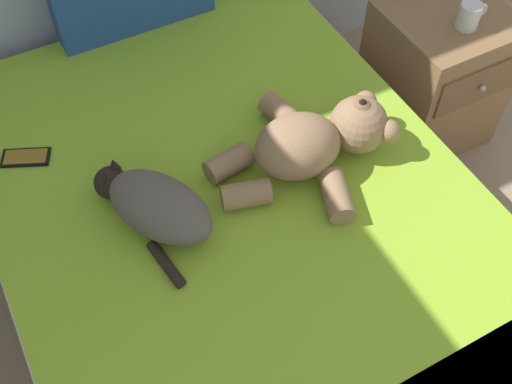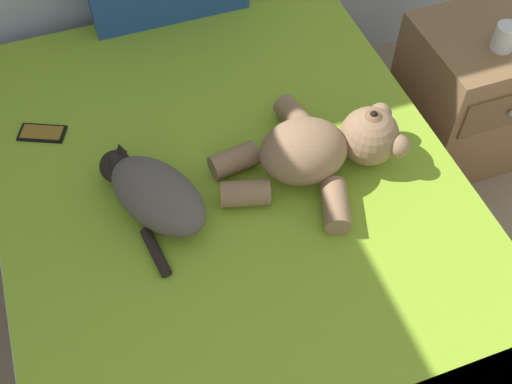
# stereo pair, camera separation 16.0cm
# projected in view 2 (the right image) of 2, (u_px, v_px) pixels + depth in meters

# --- Properties ---
(bed) EXTENTS (1.43, 2.00, 0.56)m
(bed) POSITION_uv_depth(u_px,v_px,m) (239.00, 250.00, 2.08)
(bed) COLOR olive
(bed) RESTS_ON ground_plane
(cat) EXTENTS (0.33, 0.44, 0.15)m
(cat) POSITION_uv_depth(u_px,v_px,m) (153.00, 193.00, 1.78)
(cat) COLOR #59514C
(cat) RESTS_ON bed
(teddy_bear) EXTENTS (0.60, 0.53, 0.20)m
(teddy_bear) POSITION_uv_depth(u_px,v_px,m) (322.00, 148.00, 1.87)
(teddy_bear) COLOR #937051
(teddy_bear) RESTS_ON bed
(cell_phone) EXTENTS (0.16, 0.13, 0.01)m
(cell_phone) POSITION_uv_depth(u_px,v_px,m) (42.00, 133.00, 2.01)
(cell_phone) COLOR black
(cell_phone) RESTS_ON bed
(nightstand) EXTENTS (0.45, 0.48, 0.60)m
(nightstand) POSITION_uv_depth(u_px,v_px,m) (466.00, 95.00, 2.48)
(nightstand) COLOR olive
(nightstand) RESTS_ON ground_plane
(mug) EXTENTS (0.12, 0.08, 0.09)m
(mug) POSITION_uv_depth(u_px,v_px,m) (506.00, 37.00, 2.16)
(mug) COLOR silver
(mug) RESTS_ON nightstand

